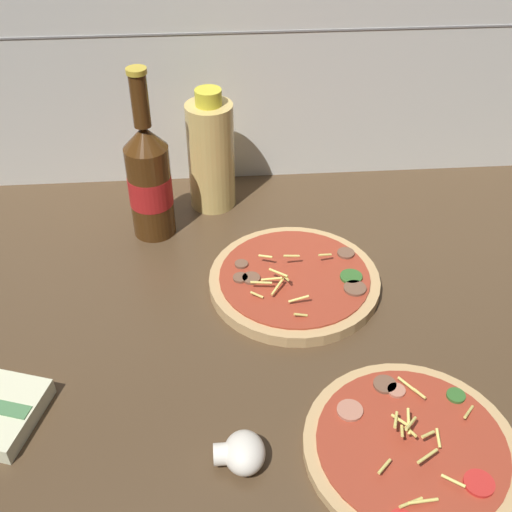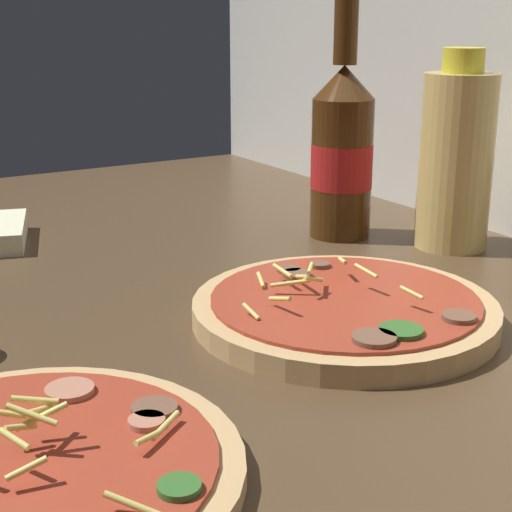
{
  "view_description": "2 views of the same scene",
  "coord_description": "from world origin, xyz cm",
  "px_view_note": "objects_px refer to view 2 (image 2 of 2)",
  "views": [
    {
      "loc": [
        -14.91,
        -60.44,
        66.56
      ],
      "look_at": [
        -9.6,
        10.13,
        10.53
      ],
      "focal_mm": 45.0,
      "sensor_mm": 36.0,
      "label": 1
    },
    {
      "loc": [
        45.18,
        -26.18,
        27.49
      ],
      "look_at": [
        -11.02,
        8.2,
        7.01
      ],
      "focal_mm": 55.0,
      "sensor_mm": 36.0,
      "label": 2
    }
  ],
  "objects_px": {
    "beer_bottle": "(342,149)",
    "oil_bottle": "(456,158)",
    "pizza_near": "(21,473)",
    "pizza_far": "(344,309)"
  },
  "relations": [
    {
      "from": "pizza_far",
      "to": "beer_bottle",
      "type": "distance_m",
      "value": 0.28
    },
    {
      "from": "pizza_far",
      "to": "oil_bottle",
      "type": "xyz_separation_m",
      "value": [
        -0.12,
        0.24,
        0.09
      ]
    },
    {
      "from": "pizza_near",
      "to": "beer_bottle",
      "type": "height_order",
      "value": "beer_bottle"
    },
    {
      "from": "pizza_near",
      "to": "pizza_far",
      "type": "height_order",
      "value": "same"
    },
    {
      "from": "beer_bottle",
      "to": "oil_bottle",
      "type": "relative_size",
      "value": 1.33
    },
    {
      "from": "pizza_near",
      "to": "beer_bottle",
      "type": "xyz_separation_m",
      "value": [
        -0.32,
        0.46,
        0.09
      ]
    },
    {
      "from": "pizza_far",
      "to": "beer_bottle",
      "type": "height_order",
      "value": "beer_bottle"
    },
    {
      "from": "pizza_near",
      "to": "pizza_far",
      "type": "bearing_deg",
      "value": 108.26
    },
    {
      "from": "pizza_near",
      "to": "oil_bottle",
      "type": "xyz_separation_m",
      "value": [
        -0.22,
        0.54,
        0.09
      ]
    },
    {
      "from": "pizza_near",
      "to": "oil_bottle",
      "type": "relative_size",
      "value": 1.16
    }
  ]
}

